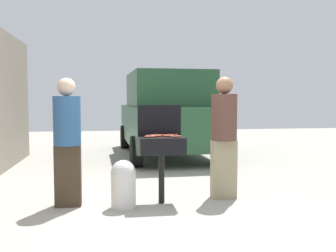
% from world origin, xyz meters
% --- Properties ---
extents(ground_plane, '(24.00, 24.00, 0.00)m').
position_xyz_m(ground_plane, '(0.00, 0.00, 0.00)').
color(ground_plane, '#9E998E').
extents(bbq_grill, '(0.60, 0.44, 0.89)m').
position_xyz_m(bbq_grill, '(0.16, 0.10, 0.75)').
color(bbq_grill, black).
rests_on(bbq_grill, ground).
extents(grill_lid_open, '(0.60, 0.05, 0.42)m').
position_xyz_m(grill_lid_open, '(0.16, 0.32, 1.10)').
color(grill_lid_open, black).
rests_on(grill_lid_open, bbq_grill).
extents(hot_dog_0, '(0.13, 0.04, 0.03)m').
position_xyz_m(hot_dog_0, '(0.10, 0.11, 0.90)').
color(hot_dog_0, '#B74C33').
rests_on(hot_dog_0, bbq_grill).
extents(hot_dog_1, '(0.13, 0.03, 0.03)m').
position_xyz_m(hot_dog_1, '(0.34, 0.24, 0.90)').
color(hot_dog_1, '#B74C33').
rests_on(hot_dog_1, bbq_grill).
extents(hot_dog_2, '(0.13, 0.03, 0.03)m').
position_xyz_m(hot_dog_2, '(0.25, 0.09, 0.90)').
color(hot_dog_2, '#AD4228').
rests_on(hot_dog_2, bbq_grill).
extents(hot_dog_3, '(0.13, 0.03, 0.03)m').
position_xyz_m(hot_dog_3, '(0.22, 0.20, 0.90)').
color(hot_dog_3, '#C6593D').
rests_on(hot_dog_3, bbq_grill).
extents(hot_dog_4, '(0.13, 0.03, 0.03)m').
position_xyz_m(hot_dog_4, '(0.09, 0.24, 0.90)').
color(hot_dog_4, '#C6593D').
rests_on(hot_dog_4, bbq_grill).
extents(hot_dog_5, '(0.13, 0.03, 0.03)m').
position_xyz_m(hot_dog_5, '(0.00, 0.03, 0.90)').
color(hot_dog_5, '#B74C33').
rests_on(hot_dog_5, bbq_grill).
extents(hot_dog_6, '(0.13, 0.04, 0.03)m').
position_xyz_m(hot_dog_6, '(0.03, 0.15, 0.90)').
color(hot_dog_6, '#B74C33').
rests_on(hot_dog_6, bbq_grill).
extents(hot_dog_7, '(0.13, 0.03, 0.03)m').
position_xyz_m(hot_dog_7, '(0.34, 0.00, 0.90)').
color(hot_dog_7, '#B74C33').
rests_on(hot_dog_7, bbq_grill).
extents(propane_tank, '(0.32, 0.32, 0.62)m').
position_xyz_m(propane_tank, '(-0.35, -0.05, 0.32)').
color(propane_tank, silver).
rests_on(propane_tank, ground).
extents(person_left, '(0.35, 0.35, 1.66)m').
position_xyz_m(person_left, '(-1.06, 0.14, 0.90)').
color(person_left, '#3F3323').
rests_on(person_left, ground).
extents(person_right, '(0.36, 0.36, 1.70)m').
position_xyz_m(person_right, '(1.06, 0.23, 0.92)').
color(person_right, gray).
rests_on(person_right, ground).
extents(parked_minivan, '(2.15, 4.46, 2.02)m').
position_xyz_m(parked_minivan, '(0.87, 4.39, 1.03)').
color(parked_minivan, '#234C2D').
rests_on(parked_minivan, ground).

